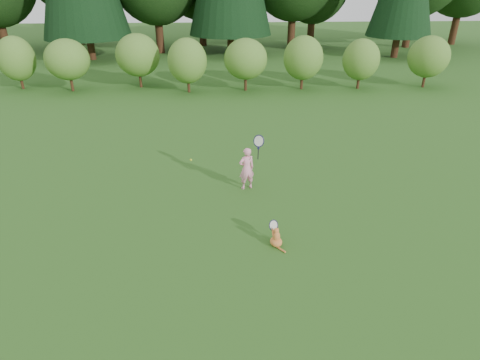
{
  "coord_description": "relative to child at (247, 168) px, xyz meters",
  "views": [
    {
      "loc": [
        -0.33,
        -8.11,
        5.17
      ],
      "look_at": [
        0.2,
        0.8,
        0.7
      ],
      "focal_mm": 30.0,
      "sensor_mm": 36.0,
      "label": 1
    }
  ],
  "objects": [
    {
      "name": "ground",
      "position": [
        -0.44,
        -1.68,
        -0.63
      ],
      "size": [
        100.0,
        100.0,
        0.0
      ],
      "primitive_type": "plane",
      "color": "#264D15",
      "rests_on": "ground"
    },
    {
      "name": "child",
      "position": [
        0.0,
        0.0,
        0.0
      ],
      "size": [
        0.71,
        0.47,
        1.79
      ],
      "rotation": [
        0.0,
        0.0,
        3.46
      ],
      "color": "pink",
      "rests_on": "ground"
    },
    {
      "name": "tennis_ball",
      "position": [
        -1.45,
        -0.54,
        0.5
      ],
      "size": [
        0.06,
        0.06,
        0.06
      ],
      "color": "#A3C717",
      "rests_on": "ground"
    },
    {
      "name": "cat",
      "position": [
        0.43,
        -2.68,
        -0.4
      ],
      "size": [
        0.36,
        0.64,
        0.59
      ],
      "rotation": [
        0.0,
        0.0,
        0.18
      ],
      "color": "orange",
      "rests_on": "ground"
    },
    {
      "name": "shrub_row",
      "position": [
        -0.44,
        11.32,
        0.77
      ],
      "size": [
        28.0,
        3.0,
        2.8
      ],
      "primitive_type": null,
      "color": "#4E7D27",
      "rests_on": "ground"
    }
  ]
}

